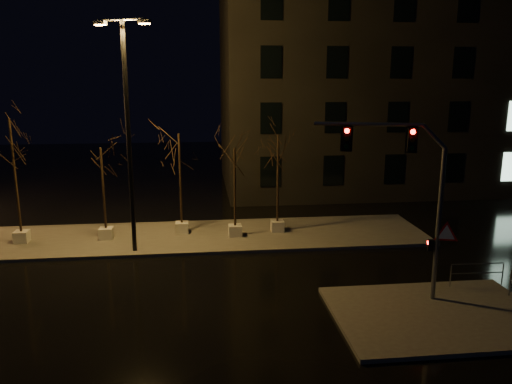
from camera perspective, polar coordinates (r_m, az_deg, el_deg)
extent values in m
plane|color=black|center=(19.82, -5.05, -10.59)|extent=(90.00, 90.00, 0.00)
cube|color=#4E4B46|center=(25.41, -5.42, -5.05)|extent=(22.00, 5.00, 0.15)
cube|color=#4E4B46|center=(18.38, 20.02, -13.06)|extent=(7.00, 5.00, 0.15)
cube|color=black|center=(38.92, 15.48, 11.88)|extent=(25.00, 12.00, 15.00)
cube|color=beige|center=(26.63, -25.19, -4.63)|extent=(0.65, 0.65, 0.55)
cylinder|color=black|center=(25.96, -25.82, 1.64)|extent=(0.11, 0.11, 5.38)
cube|color=beige|center=(25.71, -16.73, -4.52)|extent=(0.65, 0.65, 0.55)
cylinder|color=black|center=(25.15, -17.06, 0.38)|extent=(0.11, 0.11, 3.96)
cube|color=beige|center=(25.83, -8.46, -4.02)|extent=(0.65, 0.65, 0.55)
cylinder|color=black|center=(25.22, -8.65, 1.49)|extent=(0.11, 0.11, 4.52)
cube|color=beige|center=(25.08, -2.39, -4.41)|extent=(0.65, 0.65, 0.55)
cylinder|color=black|center=(24.51, -2.44, 0.55)|extent=(0.11, 0.11, 3.89)
cube|color=beige|center=(25.84, 2.45, -3.88)|extent=(0.65, 0.65, 0.55)
cylinder|color=black|center=(25.24, 2.50, 1.54)|extent=(0.11, 0.11, 4.44)
cylinder|color=slate|center=(18.48, 20.12, -3.64)|extent=(0.16, 0.16, 5.44)
cylinder|color=slate|center=(17.53, 12.65, 7.58)|extent=(3.52, 1.11, 0.13)
cube|color=black|center=(17.72, 17.40, 5.74)|extent=(0.32, 0.27, 0.82)
cube|color=black|center=(17.56, 10.32, 6.05)|extent=(0.32, 0.27, 0.82)
cube|color=black|center=(18.66, 19.34, -5.77)|extent=(0.24, 0.21, 0.41)
cone|color=red|center=(18.57, 20.91, -4.51)|extent=(0.91, 0.28, 0.94)
sphere|color=#FF0C07|center=(17.88, 20.93, 6.42)|extent=(0.16, 0.16, 0.16)
cylinder|color=black|center=(22.60, -14.34, 5.68)|extent=(0.20, 0.20, 10.10)
cylinder|color=black|center=(22.56, -15.09, 18.50)|extent=(2.12, 0.85, 0.10)
cube|color=orange|center=(23.03, -17.39, 17.86)|extent=(0.57, 0.44, 0.20)
cube|color=orange|center=(22.10, -12.63, 18.36)|extent=(0.57, 0.44, 0.20)
cylinder|color=slate|center=(20.48, 21.35, -8.94)|extent=(0.05, 0.05, 0.84)
cylinder|color=slate|center=(21.44, 26.35, -8.44)|extent=(0.05, 0.05, 0.84)
cylinder|color=slate|center=(20.79, 24.03, -7.49)|extent=(2.06, 0.10, 0.04)
cylinder|color=slate|center=(20.91, 23.93, -8.45)|extent=(2.06, 0.10, 0.04)
cylinder|color=slate|center=(20.55, 27.06, -9.25)|extent=(0.05, 0.05, 0.96)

